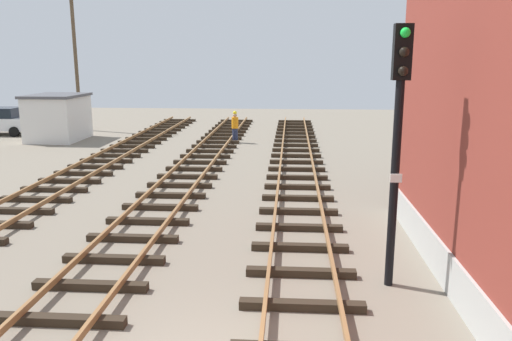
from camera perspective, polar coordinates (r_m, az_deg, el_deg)
The scene contains 5 objects.
signal_mast at distance 10.81m, azimuth 15.67°, elevation 4.62°, with size 0.36×0.40×5.53m.
control_hut at distance 33.03m, azimuth -21.41°, elevation 5.61°, with size 3.00×3.80×2.76m.
parked_car_white at distance 36.94m, azimuth -26.71°, elevation 5.02°, with size 4.20×2.04×1.76m.
utility_pole_far at distance 37.02m, azimuth -19.64°, elevation 11.86°, with size 1.80×0.24×9.41m.
track_worker_foreground at distance 29.84m, azimuth -2.38°, elevation 4.92°, with size 0.40×0.40×1.87m.
Camera 1 is at (1.22, -6.86, 4.86)m, focal length 35.56 mm.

